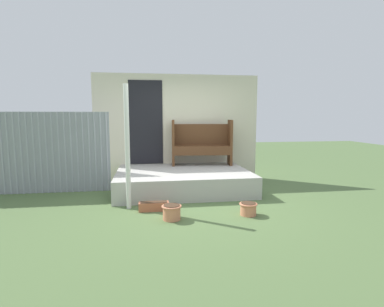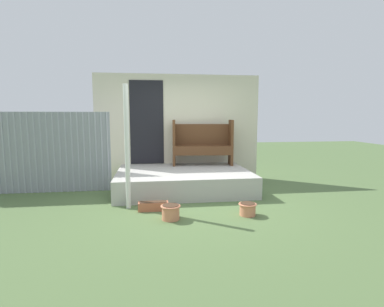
{
  "view_description": "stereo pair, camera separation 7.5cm",
  "coord_description": "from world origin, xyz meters",
  "views": [
    {
      "loc": [
        -0.82,
        -5.32,
        1.61
      ],
      "look_at": [
        0.04,
        0.35,
        0.88
      ],
      "focal_mm": 28.0,
      "sensor_mm": 36.0,
      "label": 1
    },
    {
      "loc": [
        -0.75,
        -5.33,
        1.61
      ],
      "look_at": [
        0.04,
        0.35,
        0.88
      ],
      "focal_mm": 28.0,
      "sensor_mm": 36.0,
      "label": 2
    }
  ],
  "objects": [
    {
      "name": "porch_slab",
      "position": [
        -0.06,
        1.0,
        0.22
      ],
      "size": [
        2.81,
        1.99,
        0.43
      ],
      "color": "#B2AFA8",
      "rests_on": "ground_plane"
    },
    {
      "name": "bench",
      "position": [
        0.47,
        1.68,
        0.99
      ],
      "size": [
        1.45,
        0.53,
        1.08
      ],
      "rotation": [
        0.0,
        0.0,
        -0.09
      ],
      "color": "#54331C",
      "rests_on": "porch_slab"
    },
    {
      "name": "ground_plane",
      "position": [
        0.0,
        0.0,
        0.0
      ],
      "size": [
        24.0,
        24.0,
        0.0
      ],
      "primitive_type": "plane",
      "color": "#516B3D"
    },
    {
      "name": "fence_corrugated",
      "position": [
        -3.18,
        1.2,
        0.84
      ],
      "size": [
        3.16,
        0.05,
        1.69
      ],
      "color": "gray",
      "rests_on": "ground_plane"
    },
    {
      "name": "support_post",
      "position": [
        -1.15,
        -0.14,
        1.07
      ],
      "size": [
        0.08,
        0.08,
        2.14
      ],
      "color": "white",
      "rests_on": "ground_plane"
    },
    {
      "name": "flower_pot_left",
      "position": [
        -0.46,
        -0.83,
        0.13
      ],
      "size": [
        0.31,
        0.31,
        0.23
      ],
      "color": "tan",
      "rests_on": "ground_plane"
    },
    {
      "name": "planter_box_rect",
      "position": [
        -0.73,
        -0.34,
        0.08
      ],
      "size": [
        0.51,
        0.16,
        0.16
      ],
      "color": "#B26042",
      "rests_on": "ground_plane"
    },
    {
      "name": "flower_pot_middle",
      "position": [
        0.79,
        -0.8,
        0.11
      ],
      "size": [
        0.3,
        0.3,
        0.21
      ],
      "color": "tan",
      "rests_on": "ground_plane"
    },
    {
      "name": "house_wall",
      "position": [
        -0.1,
        2.02,
        1.31
      ],
      "size": [
        4.01,
        0.08,
        2.6
      ],
      "color": "beige",
      "rests_on": "ground_plane"
    }
  ]
}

